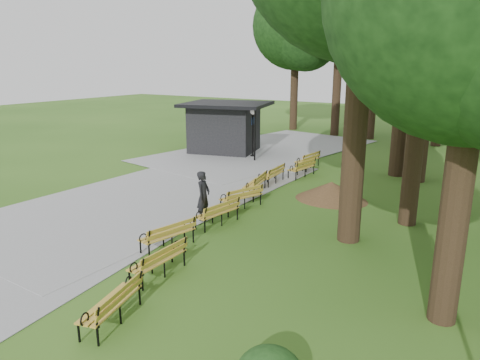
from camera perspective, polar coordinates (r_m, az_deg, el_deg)
The scene contains 15 objects.
ground at distance 14.93m, azimuth -6.80°, elevation -6.79°, with size 100.00×100.00×0.00m, color #315E1A.
path at distance 19.56m, azimuth -10.56°, elevation -1.62°, with size 12.00×38.00×0.06m, color #939396.
person at distance 15.79m, azimuth -4.69°, elevation -2.07°, with size 0.66×0.43×1.80m, color black.
kiosk at distance 28.10m, azimuth -2.01°, elevation 6.75°, with size 4.97×4.32×3.11m, color black, non-canonical shape.
lamp_post at distance 26.44m, azimuth 1.65°, elevation 7.38°, with size 0.32×0.32×2.85m.
dirt_mound at distance 18.66m, azimuth 11.60°, elevation -1.35°, with size 2.51×2.51×0.76m, color #47301C.
bench_0 at distance 10.32m, azimuth -16.19°, elevation -14.93°, with size 1.90×0.64×0.88m, color gold, non-canonical shape.
bench_1 at distance 12.09m, azimuth -10.46°, elevation -10.01°, with size 1.90×0.64×0.88m, color gold, non-canonical shape.
bench_2 at distance 13.73m, azimuth -9.26°, elevation -6.88°, with size 1.90×0.64×0.88m, color gold, non-canonical shape.
bench_3 at distance 15.49m, azimuth -2.96°, elevation -4.15°, with size 1.90×0.64×0.88m, color gold, non-canonical shape.
bench_4 at distance 17.26m, azimuth 0.13°, elevation -2.14°, with size 1.90×0.64×0.88m, color gold, non-canonical shape.
bench_5 at distance 19.12m, azimuth 1.86°, elevation -0.46°, with size 1.90×0.64×0.88m, color gold, non-canonical shape.
bench_6 at distance 20.72m, azimuth 4.06°, elevation 0.70°, with size 1.90×0.64×0.88m, color gold, non-canonical shape.
bench_7 at distance 22.20m, azimuth 7.85°, elevation 1.55°, with size 1.90×0.64×0.88m, color gold, non-canonical shape.
bench_8 at distance 24.05m, azimuth 8.57°, elevation 2.54°, with size 1.90×0.64×0.88m, color gold, non-canonical shape.
Camera 1 is at (8.74, -10.81, 5.45)m, focal length 33.41 mm.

